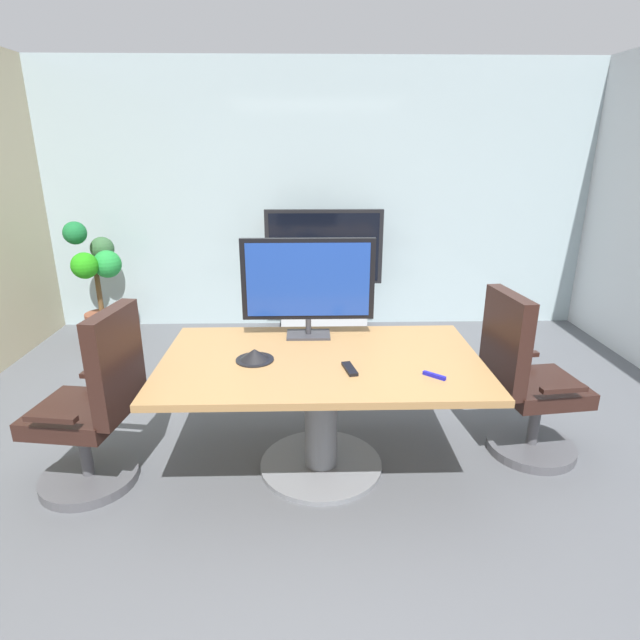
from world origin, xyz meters
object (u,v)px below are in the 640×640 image
(office_chair_right, at_px, (525,389))
(remote_control, at_px, (350,369))
(conference_table, at_px, (321,389))
(wall_display_unit, at_px, (324,293))
(tv_monitor, at_px, (308,282))
(conference_phone, at_px, (255,355))
(office_chair_left, at_px, (95,415))
(potted_plant, at_px, (98,282))

(office_chair_right, distance_m, remote_control, 1.22)
(conference_table, height_order, wall_display_unit, wall_display_unit)
(conference_table, bearing_deg, tv_monitor, 100.74)
(wall_display_unit, bearing_deg, conference_phone, -100.96)
(remote_control, bearing_deg, office_chair_left, 167.03)
(office_chair_right, xyz_separation_m, conference_phone, (-1.68, -0.15, 0.31))
(office_chair_right, distance_m, potted_plant, 4.07)
(office_chair_left, relative_size, office_chair_right, 1.00)
(conference_table, distance_m, conference_phone, 0.45)
(office_chair_left, xyz_separation_m, remote_control, (1.45, -0.04, 0.29))
(potted_plant, relative_size, remote_control, 7.20)
(wall_display_unit, bearing_deg, remote_control, -88.80)
(wall_display_unit, relative_size, remote_control, 7.71)
(office_chair_left, bearing_deg, potted_plant, -151.67)
(wall_display_unit, height_order, conference_phone, wall_display_unit)
(tv_monitor, bearing_deg, conference_table, -79.26)
(conference_table, distance_m, tv_monitor, 0.68)
(conference_phone, xyz_separation_m, remote_control, (0.54, -0.15, -0.02))
(office_chair_left, xyz_separation_m, potted_plant, (-0.88, 2.40, 0.16))
(conference_table, height_order, tv_monitor, tv_monitor)
(conference_table, xyz_separation_m, remote_control, (0.15, -0.17, 0.21))
(office_chair_right, bearing_deg, tv_monitor, 72.80)
(office_chair_left, bearing_deg, wall_display_unit, 160.07)
(wall_display_unit, distance_m, potted_plant, 2.28)
(tv_monitor, xyz_separation_m, remote_control, (0.22, -0.55, -0.35))
(wall_display_unit, xyz_separation_m, conference_phone, (-0.48, -2.48, 0.33))
(office_chair_left, height_order, tv_monitor, tv_monitor)
(conference_table, bearing_deg, potted_plant, 133.77)
(office_chair_right, relative_size, tv_monitor, 1.30)
(conference_table, relative_size, wall_display_unit, 1.42)
(conference_table, distance_m, remote_control, 0.31)
(conference_table, xyz_separation_m, tv_monitor, (-0.07, 0.38, 0.56))
(conference_phone, height_order, remote_control, conference_phone)
(office_chair_left, relative_size, tv_monitor, 1.30)
(office_chair_left, xyz_separation_m, tv_monitor, (1.22, 0.51, 0.64))
(conference_table, relative_size, tv_monitor, 2.21)
(potted_plant, bearing_deg, conference_table, -46.23)
(wall_display_unit, bearing_deg, office_chair_right, -62.83)
(conference_table, xyz_separation_m, office_chair_left, (-1.29, -0.13, -0.09))
(conference_phone, bearing_deg, tv_monitor, 52.26)
(office_chair_right, height_order, remote_control, office_chair_right)
(remote_control, bearing_deg, tv_monitor, 100.67)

